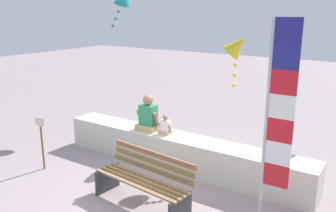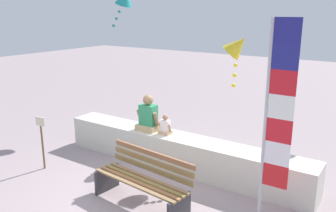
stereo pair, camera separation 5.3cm
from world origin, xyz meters
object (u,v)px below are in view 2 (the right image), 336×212
object	(u,v)px
person_adult	(148,117)
flag_banner	(275,113)
park_bench	(143,181)
sign_post	(42,138)
person_child	(165,126)
kite_yellow	(238,46)

from	to	relation	value
person_adult	flag_banner	bearing A→B (deg)	-15.74
park_bench	sign_post	xyz separation A→B (m)	(-2.56, -0.05, 0.24)
person_child	kite_yellow	xyz separation A→B (m)	(1.13, 0.88, 1.63)
park_bench	person_child	world-z (taller)	person_child
flag_banner	person_adult	bearing A→B (deg)	164.26
flag_banner	sign_post	xyz separation A→B (m)	(-4.46, -0.73, -1.07)
park_bench	person_child	xyz separation A→B (m)	(-0.59, 1.50, 0.43)
person_adult	sign_post	size ratio (longest dim) A/B	0.70
kite_yellow	sign_post	world-z (taller)	kite_yellow
park_bench	kite_yellow	bearing A→B (deg)	77.14
park_bench	person_child	size ratio (longest dim) A/B	4.38
kite_yellow	sign_post	xyz separation A→B (m)	(-3.10, -2.43, -1.82)
person_adult	person_child	world-z (taller)	person_adult
flag_banner	kite_yellow	distance (m)	2.30
person_adult	sign_post	distance (m)	2.21
person_adult	kite_yellow	size ratio (longest dim) A/B	0.74
park_bench	person_child	bearing A→B (deg)	111.26
person_adult	sign_post	world-z (taller)	person_adult
sign_post	flag_banner	bearing A→B (deg)	9.25
person_child	sign_post	size ratio (longest dim) A/B	0.38
flag_banner	kite_yellow	bearing A→B (deg)	128.60
sign_post	kite_yellow	bearing A→B (deg)	38.05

